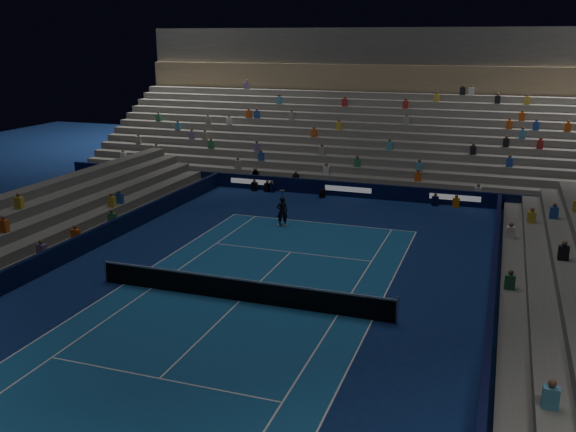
# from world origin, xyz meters

# --- Properties ---
(ground) EXTENTS (90.00, 90.00, 0.00)m
(ground) POSITION_xyz_m (0.00, 0.00, 0.00)
(ground) COLOR navy
(ground) RESTS_ON ground
(court_surface) EXTENTS (10.97, 23.77, 0.01)m
(court_surface) POSITION_xyz_m (0.00, 0.00, 0.01)
(court_surface) COLOR #185188
(court_surface) RESTS_ON ground
(sponsor_barrier_far) EXTENTS (44.00, 0.25, 1.00)m
(sponsor_barrier_far) POSITION_xyz_m (0.00, 18.50, 0.50)
(sponsor_barrier_far) COLOR black
(sponsor_barrier_far) RESTS_ON ground
(sponsor_barrier_east) EXTENTS (0.25, 37.00, 1.00)m
(sponsor_barrier_east) POSITION_xyz_m (9.70, 0.00, 0.50)
(sponsor_barrier_east) COLOR black
(sponsor_barrier_east) RESTS_ON ground
(sponsor_barrier_west) EXTENTS (0.25, 37.00, 1.00)m
(sponsor_barrier_west) POSITION_xyz_m (-9.70, 0.00, 0.50)
(sponsor_barrier_west) COLOR black
(sponsor_barrier_west) RESTS_ON ground
(grandstand_main) EXTENTS (44.00, 15.20, 11.20)m
(grandstand_main) POSITION_xyz_m (0.00, 27.90, 3.38)
(grandstand_main) COLOR slate
(grandstand_main) RESTS_ON ground
(tennis_net) EXTENTS (12.90, 0.10, 1.10)m
(tennis_net) POSITION_xyz_m (0.00, 0.00, 0.50)
(tennis_net) COLOR #B2B2B7
(tennis_net) RESTS_ON ground
(tennis_player) EXTENTS (0.74, 0.62, 1.72)m
(tennis_player) POSITION_xyz_m (-1.92, 10.54, 0.86)
(tennis_player) COLOR black
(tennis_player) RESTS_ON ground
(broadcast_camera) EXTENTS (0.50, 0.89, 0.53)m
(broadcast_camera) POSITION_xyz_m (-1.62, 17.75, 0.28)
(broadcast_camera) COLOR black
(broadcast_camera) RESTS_ON ground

